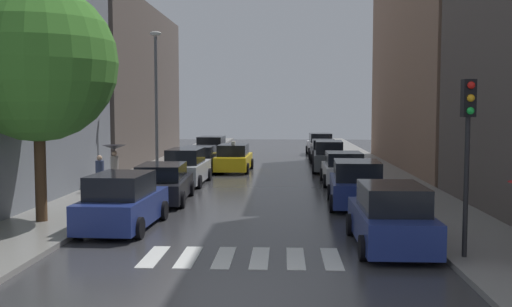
# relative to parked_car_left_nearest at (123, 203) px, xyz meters

# --- Properties ---
(ground_plane) EXTENTS (28.00, 72.00, 0.04)m
(ground_plane) POSITION_rel_parked_car_left_nearest_xyz_m (3.97, 17.09, -0.83)
(ground_plane) COLOR #353538
(sidewalk_left) EXTENTS (3.00, 72.00, 0.15)m
(sidewalk_left) POSITION_rel_parked_car_left_nearest_xyz_m (-2.53, 17.09, -0.74)
(sidewalk_left) COLOR gray
(sidewalk_left) RESTS_ON ground
(sidewalk_right) EXTENTS (3.00, 72.00, 0.15)m
(sidewalk_right) POSITION_rel_parked_car_left_nearest_xyz_m (10.47, 17.09, -0.74)
(sidewalk_right) COLOR gray
(sidewalk_right) RESTS_ON ground
(crosswalk_stripes) EXTENTS (4.95, 2.20, 0.01)m
(crosswalk_stripes) POSITION_rel_parked_car_left_nearest_xyz_m (3.97, -3.44, -0.81)
(crosswalk_stripes) COLOR silver
(crosswalk_stripes) RESTS_ON ground
(building_left_mid) EXTENTS (6.00, 19.64, 10.74)m
(building_left_mid) POSITION_rel_parked_car_left_nearest_xyz_m (-7.03, 23.04, 4.56)
(building_left_mid) COLOR #564C47
(building_left_mid) RESTS_ON ground
(building_right_mid) EXTENTS (6.00, 19.97, 17.10)m
(building_right_mid) POSITION_rel_parked_car_left_nearest_xyz_m (14.97, 19.37, 7.73)
(building_right_mid) COLOR #8C6B56
(building_right_mid) RESTS_ON ground
(parked_car_left_nearest) EXTENTS (2.17, 4.51, 1.75)m
(parked_car_left_nearest) POSITION_rel_parked_car_left_nearest_xyz_m (0.00, 0.00, 0.00)
(parked_car_left_nearest) COLOR navy
(parked_car_left_nearest) RESTS_ON ground
(parked_car_left_second) EXTENTS (2.30, 4.83, 1.54)m
(parked_car_left_second) POSITION_rel_parked_car_left_nearest_xyz_m (0.16, 5.34, -0.09)
(parked_car_left_second) COLOR black
(parked_car_left_second) RESTS_ON ground
(parked_car_left_third) EXTENTS (2.06, 4.73, 1.78)m
(parked_car_left_third) POSITION_rel_parked_car_left_nearest_xyz_m (0.22, 10.79, 0.01)
(parked_car_left_third) COLOR #B2B7BF
(parked_car_left_third) RESTS_ON ground
(parked_car_left_fourth) EXTENTS (2.31, 4.38, 1.54)m
(parked_car_left_fourth) POSITION_rel_parked_car_left_nearest_xyz_m (0.05, 16.46, -0.09)
(parked_car_left_fourth) COLOR black
(parked_car_left_fourth) RESTS_ON ground
(parked_car_left_fifth) EXTENTS (2.23, 4.44, 1.81)m
(parked_car_left_fifth) POSITION_rel_parked_car_left_nearest_xyz_m (0.04, 22.63, 0.03)
(parked_car_left_fifth) COLOR black
(parked_car_left_fifth) RESTS_ON ground
(parked_car_right_nearest) EXTENTS (2.04, 4.52, 1.74)m
(parked_car_right_nearest) POSITION_rel_parked_car_left_nearest_xyz_m (7.91, -2.15, -0.01)
(parked_car_right_nearest) COLOR navy
(parked_car_right_nearest) RESTS_ON ground
(parked_car_right_second) EXTENTS (2.30, 4.44, 1.76)m
(parked_car_right_second) POSITION_rel_parked_car_left_nearest_xyz_m (7.81, 4.61, 0.00)
(parked_car_right_second) COLOR navy
(parked_car_right_second) RESTS_ON ground
(parked_car_right_third) EXTENTS (2.15, 4.15, 1.61)m
(parked_car_right_third) POSITION_rel_parked_car_left_nearest_xyz_m (7.97, 11.20, -0.06)
(parked_car_right_third) COLOR silver
(parked_car_right_third) RESTS_ON ground
(parked_car_right_fourth) EXTENTS (2.15, 4.65, 1.82)m
(parked_car_right_fourth) POSITION_rel_parked_car_left_nearest_xyz_m (7.70, 17.29, 0.03)
(parked_car_right_fourth) COLOR #474C51
(parked_car_right_fourth) RESTS_ON ground
(parked_car_right_fifth) EXTENTS (2.01, 4.41, 1.56)m
(parked_car_right_fifth) POSITION_rel_parked_car_left_nearest_xyz_m (7.82, 23.63, -0.08)
(parked_car_right_fifth) COLOR black
(parked_car_right_fifth) RESTS_ON ground
(parked_car_right_sixth) EXTENTS (2.20, 4.33, 1.74)m
(parked_car_right_sixth) POSITION_rel_parked_car_left_nearest_xyz_m (7.95, 29.80, -0.00)
(parked_car_right_sixth) COLOR silver
(parked_car_right_sixth) RESTS_ON ground
(taxi_midroad) EXTENTS (2.18, 4.60, 1.81)m
(taxi_midroad) POSITION_rel_parked_car_left_nearest_xyz_m (2.05, 16.85, -0.05)
(taxi_midroad) COLOR yellow
(taxi_midroad) RESTS_ON ground
(pedestrian_foreground) EXTENTS (0.36, 0.36, 1.58)m
(pedestrian_foreground) POSITION_rel_parked_car_left_nearest_xyz_m (-2.95, 7.08, 0.15)
(pedestrian_foreground) COLOR brown
(pedestrian_foreground) RESTS_ON sidewalk_left
(pedestrian_near_tree) EXTENTS (1.08, 1.08, 1.91)m
(pedestrian_near_tree) POSITION_rel_parked_car_left_nearest_xyz_m (-2.79, 8.82, 0.76)
(pedestrian_near_tree) COLOR brown
(pedestrian_near_tree) RESTS_ON sidewalk_left
(street_tree_left) EXTENTS (5.00, 5.00, 7.55)m
(street_tree_left) POSITION_rel_parked_car_left_nearest_xyz_m (-2.74, 0.37, 4.37)
(street_tree_left) COLOR #513823
(street_tree_left) RESTS_ON sidewalk_left
(traffic_light_right_corner) EXTENTS (0.30, 0.42, 4.30)m
(traffic_light_right_corner) POSITION_rel_parked_car_left_nearest_xyz_m (9.42, -3.67, 2.47)
(traffic_light_right_corner) COLOR black
(traffic_light_right_corner) RESTS_ON sidewalk_right
(lamp_post_left) EXTENTS (0.60, 0.28, 7.54)m
(lamp_post_left) POSITION_rel_parked_car_left_nearest_xyz_m (-1.58, 12.37, 3.65)
(lamp_post_left) COLOR #595B60
(lamp_post_left) RESTS_ON sidewalk_left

